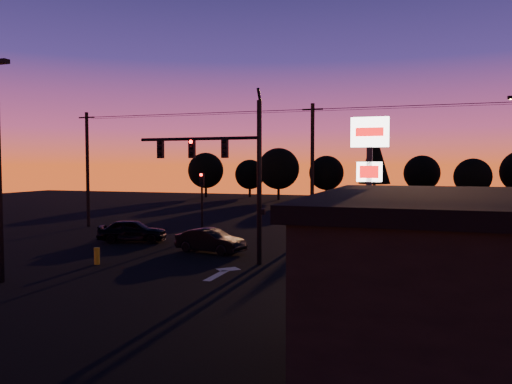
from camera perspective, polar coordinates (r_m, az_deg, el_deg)
ground at (r=21.65m, az=-6.81°, el=-9.93°), size 120.00×120.00×0.00m
lane_arrow at (r=22.94m, az=-3.87°, el=-9.16°), size 1.20×3.10×0.01m
traffic_signal_mast at (r=24.80m, az=-3.15°, el=3.24°), size 6.79×0.52×8.58m
secondary_signal at (r=33.68m, az=-6.21°, el=-0.34°), size 0.30×0.31×4.35m
pylon_sign at (r=20.67m, az=12.84°, el=3.13°), size 1.50×0.28×6.80m
utility_pole_0 at (r=41.47m, az=-18.70°, el=2.55°), size 1.40×0.26×9.00m
utility_pole_1 at (r=33.81m, az=6.45°, el=2.60°), size 1.40×0.26×9.00m
power_wires at (r=34.01m, az=6.49°, el=9.31°), size 36.00×1.22×0.07m
bollard at (r=25.86m, az=-17.73°, el=-6.98°), size 0.28×0.28×0.83m
tree_0 at (r=75.72m, az=-5.76°, el=2.47°), size 5.36×5.36×6.74m
tree_1 at (r=76.30m, az=-0.71°, el=2.02°), size 4.54×4.54×5.71m
tree_2 at (r=69.72m, az=2.60°, el=2.68°), size 5.77×5.78×7.26m
tree_3 at (r=72.26m, az=8.05°, el=2.17°), size 4.95×4.95×6.22m
tree_4 at (r=68.34m, az=13.41°, el=3.90°), size 4.18×4.18×9.50m
tree_5 at (r=73.08m, az=18.42°, el=2.06°), size 4.95×4.95×6.22m
tree_6 at (r=67.35m, az=23.53°, el=1.61°), size 4.54×4.54×5.71m
car_left at (r=32.58m, az=-13.94°, el=-4.31°), size 4.57×2.93×1.45m
car_mid at (r=28.04m, az=-5.23°, el=-5.56°), size 4.20×2.13×1.32m
car_right at (r=28.96m, az=11.90°, el=-5.43°), size 4.44×2.43×1.22m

